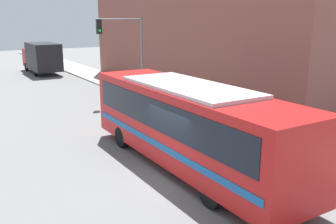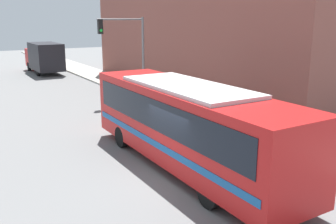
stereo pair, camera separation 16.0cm
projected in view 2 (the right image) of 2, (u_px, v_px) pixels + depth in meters
name	position (u px, v px, depth m)	size (l,w,h in m)	color
ground_plane	(177.00, 180.00, 12.98)	(120.00, 120.00, 0.00)	slate
sidewalk	(114.00, 82.00, 32.65)	(3.18, 70.00, 0.13)	#A8A399
building_facade	(199.00, 21.00, 28.58)	(6.00, 25.78, 10.46)	brown
city_bus	(186.00, 121.00, 13.65)	(2.59, 10.73, 3.15)	red
delivery_truck	(44.00, 57.00, 37.87)	(2.47, 7.18, 3.06)	black
fire_hydrant	(209.00, 116.00, 19.54)	(0.20, 0.27, 0.66)	#999999
traffic_light_pole	(128.00, 43.00, 24.69)	(3.28, 0.35, 5.39)	slate
parking_meter	(169.00, 93.00, 22.83)	(0.14, 0.14, 1.27)	slate
pedestrian_near_corner	(238.00, 108.00, 19.34)	(0.34, 0.34, 1.59)	#47382D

